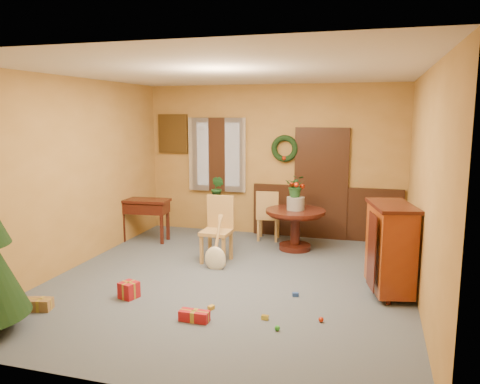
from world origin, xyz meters
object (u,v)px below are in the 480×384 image
at_px(sideboard, 390,246).
at_px(writing_desk, 145,210).
at_px(chair_near, 218,226).
at_px(dining_table, 295,222).

bearing_deg(sideboard, writing_desk, 161.19).
relative_size(chair_near, sideboard, 0.87).
height_order(chair_near, sideboard, sideboard).
relative_size(dining_table, chair_near, 0.98).
bearing_deg(sideboard, chair_near, 164.49).
bearing_deg(chair_near, writing_desk, 156.29).
bearing_deg(dining_table, sideboard, -47.68).
xyz_separation_m(chair_near, writing_desk, (-1.68, 0.74, 0.03)).
bearing_deg(dining_table, chair_near, -138.94).
bearing_deg(chair_near, dining_table, 41.06).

